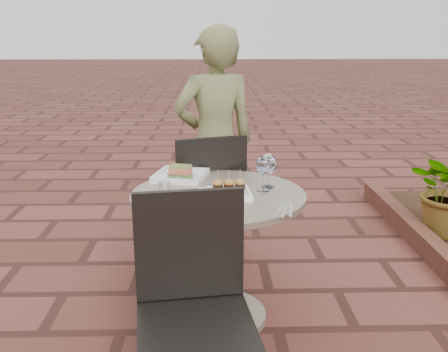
{
  "coord_description": "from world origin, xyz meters",
  "views": [
    {
      "loc": [
        0.07,
        -2.73,
        1.51
      ],
      "look_at": [
        0.13,
        -0.29,
        0.82
      ],
      "focal_mm": 40.0,
      "sensor_mm": 36.0,
      "label": 1
    }
  ],
  "objects_px": {
    "chair_near": "(193,291)",
    "diner": "(215,143)",
    "plate_tuna": "(219,198)",
    "plate_salmon": "(181,175)",
    "chair_far": "(207,194)",
    "plate_sliders": "(229,190)",
    "cafe_table": "(218,237)"
  },
  "relations": [
    {
      "from": "chair_near",
      "to": "diner",
      "type": "height_order",
      "value": "diner"
    },
    {
      "from": "chair_near",
      "to": "plate_tuna",
      "type": "distance_m",
      "value": 0.6
    },
    {
      "from": "diner",
      "to": "plate_tuna",
      "type": "height_order",
      "value": "diner"
    },
    {
      "from": "plate_salmon",
      "to": "plate_tuna",
      "type": "bearing_deg",
      "value": -62.77
    },
    {
      "from": "chair_far",
      "to": "plate_sliders",
      "type": "bearing_deg",
      "value": 82.82
    },
    {
      "from": "cafe_table",
      "to": "plate_sliders",
      "type": "relative_size",
      "value": 3.93
    },
    {
      "from": "plate_sliders",
      "to": "chair_near",
      "type": "bearing_deg",
      "value": -104.52
    },
    {
      "from": "cafe_table",
      "to": "diner",
      "type": "height_order",
      "value": "diner"
    },
    {
      "from": "chair_near",
      "to": "cafe_table",
      "type": "bearing_deg",
      "value": 73.02
    },
    {
      "from": "chair_far",
      "to": "plate_salmon",
      "type": "height_order",
      "value": "chair_far"
    },
    {
      "from": "plate_sliders",
      "to": "plate_tuna",
      "type": "height_order",
      "value": "plate_sliders"
    },
    {
      "from": "cafe_table",
      "to": "plate_salmon",
      "type": "xyz_separation_m",
      "value": [
        -0.21,
        0.28,
        0.27
      ]
    },
    {
      "from": "cafe_table",
      "to": "diner",
      "type": "relative_size",
      "value": 0.57
    },
    {
      "from": "diner",
      "to": "plate_sliders",
      "type": "xyz_separation_m",
      "value": [
        0.06,
        -0.99,
        -0.03
      ]
    },
    {
      "from": "chair_near",
      "to": "plate_salmon",
      "type": "relative_size",
      "value": 2.83
    },
    {
      "from": "cafe_table",
      "to": "plate_salmon",
      "type": "relative_size",
      "value": 2.74
    },
    {
      "from": "chair_near",
      "to": "plate_sliders",
      "type": "bearing_deg",
      "value": 67.59
    },
    {
      "from": "plate_tuna",
      "to": "diner",
      "type": "bearing_deg",
      "value": 90.55
    },
    {
      "from": "chair_far",
      "to": "diner",
      "type": "xyz_separation_m",
      "value": [
        0.06,
        0.39,
        0.24
      ]
    },
    {
      "from": "plate_sliders",
      "to": "cafe_table",
      "type": "bearing_deg",
      "value": 133.63
    },
    {
      "from": "diner",
      "to": "chair_far",
      "type": "bearing_deg",
      "value": 65.25
    },
    {
      "from": "plate_tuna",
      "to": "cafe_table",
      "type": "bearing_deg",
      "value": 91.22
    },
    {
      "from": "plate_salmon",
      "to": "plate_tuna",
      "type": "distance_m",
      "value": 0.46
    },
    {
      "from": "chair_far",
      "to": "chair_near",
      "type": "distance_m",
      "value": 1.24
    },
    {
      "from": "cafe_table",
      "to": "plate_sliders",
      "type": "bearing_deg",
      "value": -46.37
    },
    {
      "from": "chair_near",
      "to": "plate_salmon",
      "type": "distance_m",
      "value": 0.99
    },
    {
      "from": "cafe_table",
      "to": "plate_tuna",
      "type": "bearing_deg",
      "value": -88.78
    },
    {
      "from": "diner",
      "to": "plate_sliders",
      "type": "height_order",
      "value": "diner"
    },
    {
      "from": "diner",
      "to": "cafe_table",
      "type": "bearing_deg",
      "value": 73.91
    },
    {
      "from": "chair_far",
      "to": "plate_salmon",
      "type": "relative_size",
      "value": 2.83
    },
    {
      "from": "chair_far",
      "to": "plate_tuna",
      "type": "relative_size",
      "value": 3.36
    },
    {
      "from": "chair_near",
      "to": "chair_far",
      "type": "bearing_deg",
      "value": 79.93
    }
  ]
}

